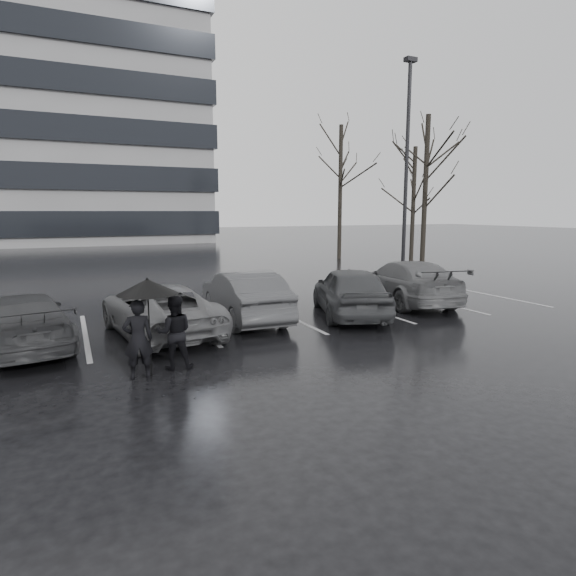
# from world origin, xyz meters

# --- Properties ---
(ground) EXTENTS (160.00, 160.00, 0.00)m
(ground) POSITION_xyz_m (0.00, 0.00, 0.00)
(ground) COLOR black
(ground) RESTS_ON ground
(car_main) EXTENTS (3.15, 4.73, 1.50)m
(car_main) POSITION_xyz_m (2.31, 1.72, 0.75)
(car_main) COLOR black
(car_main) RESTS_ON ground
(car_west_a) EXTENTS (1.63, 4.35, 1.42)m
(car_west_a) POSITION_xyz_m (-0.77, 2.44, 0.71)
(car_west_a) COLOR #29292B
(car_west_a) RESTS_ON ground
(car_west_b) EXTENTS (2.69, 4.88, 1.30)m
(car_west_b) POSITION_xyz_m (-3.26, 1.81, 0.65)
(car_west_b) COLOR #48474A
(car_west_b) RESTS_ON ground
(car_west_c) EXTENTS (2.49, 4.61, 1.27)m
(car_west_c) POSITION_xyz_m (-6.29, 1.78, 0.64)
(car_west_c) COLOR black
(car_west_c) RESTS_ON ground
(car_east) EXTENTS (2.91, 5.29, 1.45)m
(car_east) POSITION_xyz_m (5.12, 2.66, 0.73)
(car_east) COLOR #48474A
(car_east) RESTS_ON ground
(pedestrian_left) EXTENTS (0.56, 0.38, 1.50)m
(pedestrian_left) POSITION_xyz_m (-4.19, -1.33, 0.75)
(pedestrian_left) COLOR black
(pedestrian_left) RESTS_ON ground
(pedestrian_right) EXTENTS (0.82, 0.70, 1.47)m
(pedestrian_right) POSITION_xyz_m (-3.46, -1.03, 0.74)
(pedestrian_right) COLOR black
(pedestrian_right) RESTS_ON ground
(umbrella) EXTENTS (1.12, 1.12, 1.89)m
(umbrella) POSITION_xyz_m (-3.97, -1.31, 1.72)
(umbrella) COLOR black
(umbrella) RESTS_ON ground
(lamp_post) EXTENTS (0.53, 0.53, 9.62)m
(lamp_post) POSITION_xyz_m (8.67, 7.38, 4.40)
(lamp_post) COLOR gray
(lamp_post) RESTS_ON ground
(stall_stripes) EXTENTS (19.72, 5.00, 0.00)m
(stall_stripes) POSITION_xyz_m (-0.80, 2.50, 0.00)
(stall_stripes) COLOR #ACACAE
(stall_stripes) RESTS_ON ground
(tree_east) EXTENTS (0.26, 0.26, 8.00)m
(tree_east) POSITION_xyz_m (12.00, 10.00, 4.00)
(tree_east) COLOR black
(tree_east) RESTS_ON ground
(tree_ne) EXTENTS (0.26, 0.26, 7.00)m
(tree_ne) POSITION_xyz_m (14.50, 14.00, 3.50)
(tree_ne) COLOR black
(tree_ne) RESTS_ON ground
(tree_north) EXTENTS (0.26, 0.26, 8.50)m
(tree_north) POSITION_xyz_m (11.00, 17.00, 4.25)
(tree_north) COLOR black
(tree_north) RESTS_ON ground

